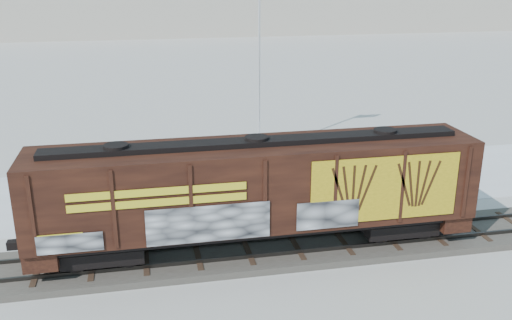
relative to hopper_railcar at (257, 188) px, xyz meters
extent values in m
plane|color=white|center=(3.62, 0.01, -2.90)|extent=(500.00, 500.00, 0.00)
cube|color=#59544C|center=(3.62, 0.01, -2.76)|extent=(50.00, 3.40, 0.28)
cube|color=#33302D|center=(3.62, -0.71, -2.55)|extent=(50.00, 0.10, 0.15)
cube|color=#33302D|center=(3.62, 0.73, -2.55)|extent=(50.00, 0.10, 0.15)
cube|color=white|center=(3.62, 7.51, -2.89)|extent=(40.00, 8.00, 0.03)
cube|color=black|center=(-5.93, 0.01, -2.02)|extent=(3.00, 2.00, 0.90)
cube|color=black|center=(5.92, 0.01, -2.02)|extent=(3.00, 2.00, 0.90)
cylinder|color=black|center=(-6.88, -0.77, -2.02)|extent=(0.90, 0.12, 0.90)
cube|color=black|center=(0.00, 0.01, -1.50)|extent=(17.23, 2.40, 0.25)
cube|color=#3B1A10|center=(0.00, 0.01, 0.20)|extent=(17.23, 3.00, 3.14)
cube|color=black|center=(0.00, 0.01, 1.87)|extent=(15.85, 0.90, 0.20)
cube|color=gold|center=(4.65, -1.53, 0.20)|extent=(5.86, 0.03, 2.54)
cube|color=gold|center=(-3.79, -1.53, 0.55)|extent=(6.20, 0.02, 0.70)
cube|color=silver|center=(-2.07, -1.54, -0.62)|extent=(4.48, 0.03, 1.40)
cylinder|color=silver|center=(2.82, 13.10, -2.80)|extent=(0.90, 0.90, 0.20)
cylinder|color=silver|center=(2.82, 13.10, 2.52)|extent=(0.14, 0.14, 10.85)
imported|color=#BBBDC3|center=(-0.11, 7.44, -2.03)|extent=(5.35, 3.73, 1.69)
imported|color=white|center=(0.43, 5.83, -2.15)|extent=(4.61, 2.52, 1.44)
imported|color=black|center=(7.77, 5.84, -2.18)|extent=(5.13, 3.08, 1.39)
camera|label=1|loc=(-4.11, -20.15, 8.10)|focal=40.00mm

